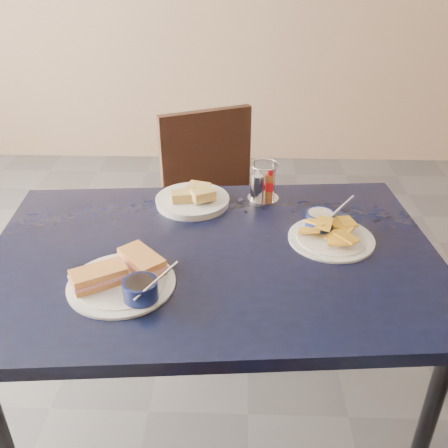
{
  "coord_description": "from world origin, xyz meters",
  "views": [
    {
      "loc": [
        -0.05,
        -1.26,
        1.55
      ],
      "look_at": [
        -0.09,
        0.01,
        0.82
      ],
      "focal_mm": 40.0,
      "sensor_mm": 36.0,
      "label": 1
    }
  ],
  "objects_px": {
    "dining_table": "(214,268)",
    "plantain_plate": "(328,231)",
    "condiment_caddy": "(262,184)",
    "bread_basket": "(193,199)",
    "sandwich_plate": "(125,278)",
    "chair_far": "(222,199)"
  },
  "relations": [
    {
      "from": "dining_table",
      "to": "sandwich_plate",
      "type": "bearing_deg",
      "value": -142.6
    },
    {
      "from": "chair_far",
      "to": "bread_basket",
      "type": "xyz_separation_m",
      "value": [
        -0.08,
        -0.5,
        0.25
      ]
    },
    {
      "from": "chair_far",
      "to": "bread_basket",
      "type": "bearing_deg",
      "value": -99.24
    },
    {
      "from": "dining_table",
      "to": "condiment_caddy",
      "type": "xyz_separation_m",
      "value": [
        0.15,
        0.35,
        0.12
      ]
    },
    {
      "from": "dining_table",
      "to": "bread_basket",
      "type": "height_order",
      "value": "bread_basket"
    },
    {
      "from": "sandwich_plate",
      "to": "condiment_caddy",
      "type": "height_order",
      "value": "condiment_caddy"
    },
    {
      "from": "chair_far",
      "to": "plantain_plate",
      "type": "height_order",
      "value": "chair_far"
    },
    {
      "from": "sandwich_plate",
      "to": "plantain_plate",
      "type": "bearing_deg",
      "value": 24.99
    },
    {
      "from": "chair_far",
      "to": "condiment_caddy",
      "type": "distance_m",
      "value": 0.55
    },
    {
      "from": "sandwich_plate",
      "to": "plantain_plate",
      "type": "xyz_separation_m",
      "value": [
        0.57,
        0.27,
        -0.0
      ]
    },
    {
      "from": "dining_table",
      "to": "condiment_caddy",
      "type": "bearing_deg",
      "value": 66.13
    },
    {
      "from": "dining_table",
      "to": "plantain_plate",
      "type": "xyz_separation_m",
      "value": [
        0.35,
        0.09,
        0.08
      ]
    },
    {
      "from": "plantain_plate",
      "to": "condiment_caddy",
      "type": "height_order",
      "value": "condiment_caddy"
    },
    {
      "from": "plantain_plate",
      "to": "sandwich_plate",
      "type": "bearing_deg",
      "value": -155.01
    },
    {
      "from": "bread_basket",
      "to": "plantain_plate",
      "type": "bearing_deg",
      "value": -24.81
    },
    {
      "from": "chair_far",
      "to": "sandwich_plate",
      "type": "xyz_separation_m",
      "value": [
        -0.22,
        -0.96,
        0.26
      ]
    },
    {
      "from": "dining_table",
      "to": "plantain_plate",
      "type": "relative_size",
      "value": 5.3
    },
    {
      "from": "dining_table",
      "to": "condiment_caddy",
      "type": "relative_size",
      "value": 10.21
    },
    {
      "from": "chair_far",
      "to": "plantain_plate",
      "type": "distance_m",
      "value": 0.82
    },
    {
      "from": "plantain_plate",
      "to": "bread_basket",
      "type": "xyz_separation_m",
      "value": [
        -0.43,
        0.2,
        -0.0
      ]
    },
    {
      "from": "sandwich_plate",
      "to": "chair_far",
      "type": "bearing_deg",
      "value": 77.11
    },
    {
      "from": "dining_table",
      "to": "bread_basket",
      "type": "relative_size",
      "value": 5.56
    }
  ]
}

